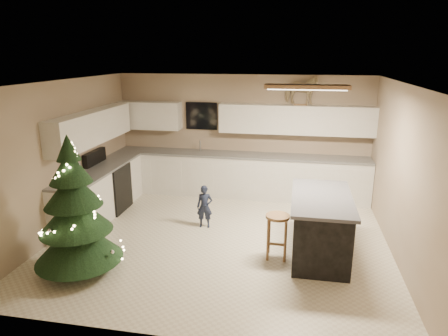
# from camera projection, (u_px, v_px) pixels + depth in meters

# --- Properties ---
(ground_plane) EXTENTS (5.50, 5.50, 0.00)m
(ground_plane) POSITION_uv_depth(u_px,v_px,m) (220.00, 239.00, 6.77)
(ground_plane) COLOR beige
(room_shell) EXTENTS (5.52, 5.02, 2.61)m
(room_shell) POSITION_uv_depth(u_px,v_px,m) (221.00, 138.00, 6.28)
(room_shell) COLOR tan
(room_shell) RESTS_ON ground_plane
(cabinetry) EXTENTS (5.50, 3.20, 2.00)m
(cabinetry) POSITION_uv_depth(u_px,v_px,m) (192.00, 167.00, 8.27)
(cabinetry) COLOR silver
(cabinetry) RESTS_ON ground_plane
(island) EXTENTS (0.90, 1.70, 0.95)m
(island) POSITION_uv_depth(u_px,v_px,m) (320.00, 225.00, 6.14)
(island) COLOR black
(island) RESTS_ON ground_plane
(bar_stool) EXTENTS (0.36, 0.36, 0.70)m
(bar_stool) POSITION_uv_depth(u_px,v_px,m) (277.00, 226.00, 6.02)
(bar_stool) COLOR #93603F
(bar_stool) RESTS_ON ground_plane
(christmas_tree) EXTENTS (1.26, 1.21, 2.01)m
(christmas_tree) POSITION_uv_depth(u_px,v_px,m) (75.00, 217.00, 5.56)
(christmas_tree) COLOR #3F2816
(christmas_tree) RESTS_ON ground_plane
(toddler) EXTENTS (0.30, 0.22, 0.78)m
(toddler) POSITION_uv_depth(u_px,v_px,m) (205.00, 207.00, 7.13)
(toddler) COLOR black
(toddler) RESTS_ON ground_plane
(rocking_horse) EXTENTS (0.72, 0.40, 0.60)m
(rocking_horse) POSITION_uv_depth(u_px,v_px,m) (301.00, 90.00, 8.11)
(rocking_horse) COLOR #93603F
(rocking_horse) RESTS_ON cabinetry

